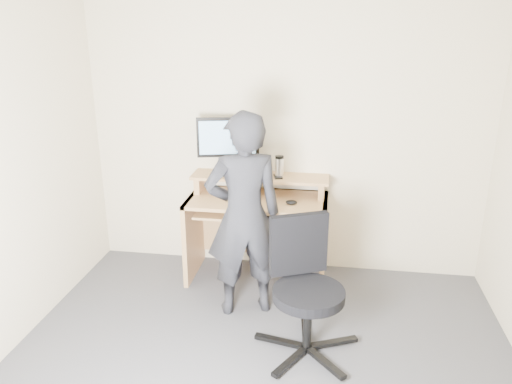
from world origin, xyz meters
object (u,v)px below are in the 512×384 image
(monitor, at_px, (228,141))
(office_chair, at_px, (305,283))
(person, at_px, (244,216))
(desk, at_px, (259,217))

(monitor, bearing_deg, office_chair, -70.02)
(office_chair, xyz_separation_m, person, (-0.50, 0.42, 0.29))
(office_chair, relative_size, person, 0.58)
(monitor, distance_m, office_chair, 1.51)
(monitor, relative_size, person, 0.33)
(desk, xyz_separation_m, person, (-0.02, -0.62, 0.26))
(monitor, bearing_deg, desk, -27.01)
(desk, distance_m, monitor, 0.73)
(desk, distance_m, office_chair, 1.14)
(desk, relative_size, office_chair, 1.29)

